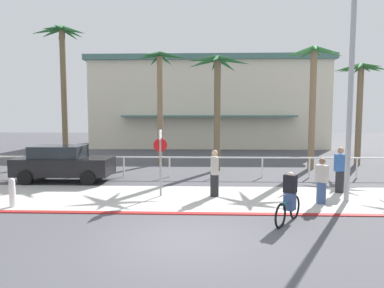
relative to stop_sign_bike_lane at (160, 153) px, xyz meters
name	(u,v)px	position (x,y,z in m)	size (l,w,h in m)	color
ground_plane	(193,172)	(1.09, 5.55, -1.68)	(80.00, 80.00, 0.00)	#4C4C51
sidewalk_strip	(189,198)	(1.09, -0.25, -1.67)	(44.00, 4.00, 0.02)	beige
curb_paint	(186,213)	(1.09, -2.25, -1.66)	(44.00, 0.24, 0.03)	maroon
building_backdrop	(208,104)	(2.09, 22.86, 2.59)	(22.50, 12.04, 8.51)	beige
rail_fence	(193,161)	(1.09, 4.05, -0.84)	(20.98, 0.08, 1.04)	white
stop_sign_bike_lane	(160,153)	(0.00, 0.00, 0.00)	(0.52, 0.56, 2.56)	gray
bollard_0	(12,192)	(-4.83, -1.68, -1.16)	(0.20, 0.20, 1.00)	white
streetlight_curb	(354,81)	(6.81, -0.74, 2.60)	(0.24, 2.54, 7.50)	#9EA0A5
palm_tree_1	(62,59)	(-7.22, 8.47, 4.94)	(3.28, 3.76, 8.67)	brown
palm_tree_2	(160,82)	(-1.10, 8.57, 3.50)	(3.14, 3.14, 7.07)	#846B4C
palm_tree_3	(217,83)	(2.39, 6.06, 3.16)	(3.56, 2.87, 6.38)	brown
palm_tree_4	(313,78)	(7.83, 6.91, 3.56)	(3.33, 3.20, 7.03)	#846B4C
palm_tree_5	(360,85)	(11.27, 8.61, 3.29)	(2.84, 3.73, 6.32)	#756047
car_black_1	(63,163)	(-4.94, 2.74, -0.81)	(4.40, 2.02, 1.69)	black
cyclist_teal_0	(289,199)	(4.14, -2.94, -0.98)	(1.10, 1.52, 1.50)	black
pedestrian_0	(322,183)	(5.77, -0.90, -0.93)	(0.48, 0.45, 1.62)	#384C7A
pedestrian_1	(340,172)	(7.08, 0.80, -0.82)	(0.41, 0.34, 1.83)	#232326
pedestrian_2	(215,175)	(2.06, 0.03, -0.83)	(0.35, 0.42, 1.80)	#232326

